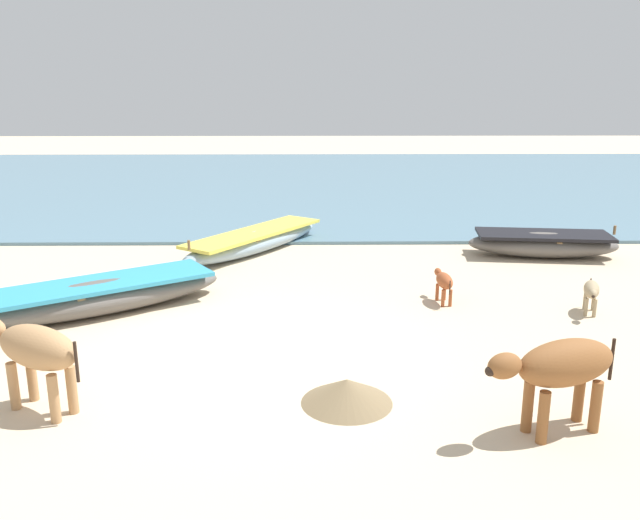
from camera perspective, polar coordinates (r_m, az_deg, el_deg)
name	(u,v)px	position (r m, az deg, el deg)	size (l,w,h in m)	color
ground	(253,355)	(9.55, -5.82, -8.21)	(80.00, 80.00, 0.00)	beige
sea_water	(290,182)	(25.62, -2.66, 6.75)	(60.00, 20.00, 0.08)	slate
fishing_boat_0	(543,244)	(15.49, 18.78, 1.35)	(3.38, 1.49, 0.74)	#5B5651
fishing_boat_1	(254,240)	(15.19, -5.72, 1.70)	(3.37, 4.24, 0.67)	#8CA5B7
fishing_boat_3	(95,296)	(11.69, -18.92, -3.00)	(4.33, 3.33, 0.74)	#5B5651
cow_adult_brown	(561,367)	(7.68, 20.21, -8.73)	(1.64, 0.87, 1.09)	brown
calf_near_dun	(591,291)	(11.89, 22.50, -2.51)	(0.45, 0.84, 0.56)	tan
calf_far_rust	(444,281)	(11.75, 10.70, -1.84)	(0.30, 0.85, 0.55)	#9E4C28
cow_second_adult_tan	(35,350)	(8.39, -23.53, -7.15)	(1.54, 1.07, 1.07)	tan
debris_pile_1	(347,391)	(8.12, 2.34, -11.30)	(1.12, 1.12, 0.31)	#7A6647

